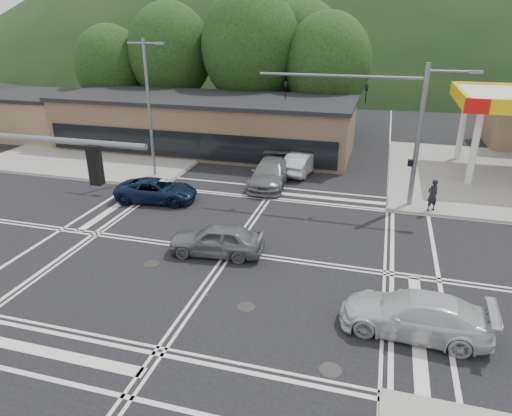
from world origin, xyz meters
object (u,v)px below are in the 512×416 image
(car_northbound, at_px, (270,173))
(car_grey_center, at_px, (216,239))
(car_queue_a, at_px, (301,162))
(pedestrian, at_px, (432,195))
(car_blue_west, at_px, (157,190))
(car_silver_east, at_px, (415,314))
(car_queue_b, at_px, (305,156))

(car_northbound, bearing_deg, car_grey_center, -93.79)
(car_queue_a, relative_size, pedestrian, 2.47)
(car_grey_center, relative_size, pedestrian, 2.37)
(car_grey_center, bearing_deg, car_blue_west, -138.93)
(car_silver_east, xyz_separation_m, pedestrian, (1.31, 11.35, 0.34))
(car_silver_east, distance_m, car_queue_a, 17.95)
(car_grey_center, bearing_deg, car_silver_east, 61.14)
(car_grey_center, xyz_separation_m, car_northbound, (0.04, 9.91, 0.06))
(pedestrian, bearing_deg, car_grey_center, 3.61)
(car_queue_b, distance_m, car_northbound, 4.87)
(car_grey_center, bearing_deg, car_queue_a, 166.98)
(car_grey_center, relative_size, car_silver_east, 0.86)
(car_silver_east, relative_size, car_northbound, 0.92)
(car_blue_west, distance_m, car_northbound, 7.40)
(car_blue_west, relative_size, car_queue_a, 1.06)
(car_blue_west, xyz_separation_m, car_silver_east, (14.29, -8.85, 0.07))
(car_queue_a, bearing_deg, car_silver_east, 121.20)
(car_northbound, height_order, pedestrian, pedestrian)
(pedestrian, bearing_deg, car_silver_east, 48.65)
(car_queue_b, xyz_separation_m, pedestrian, (8.31, -6.74, 0.27))
(car_grey_center, distance_m, pedestrian, 12.57)
(car_grey_center, relative_size, car_queue_b, 0.93)
(car_grey_center, distance_m, car_silver_east, 9.25)
(car_blue_west, relative_size, pedestrian, 2.61)
(car_grey_center, bearing_deg, car_queue_b, 167.69)
(car_blue_west, xyz_separation_m, car_queue_a, (7.29, 7.68, 0.08))
(car_grey_center, bearing_deg, car_northbound, 173.51)
(car_grey_center, relative_size, car_queue_a, 0.96)
(car_silver_east, relative_size, pedestrian, 2.74)
(car_silver_east, bearing_deg, car_queue_b, -155.81)
(car_queue_a, relative_size, car_northbound, 0.82)
(car_queue_b, bearing_deg, car_queue_a, 98.90)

